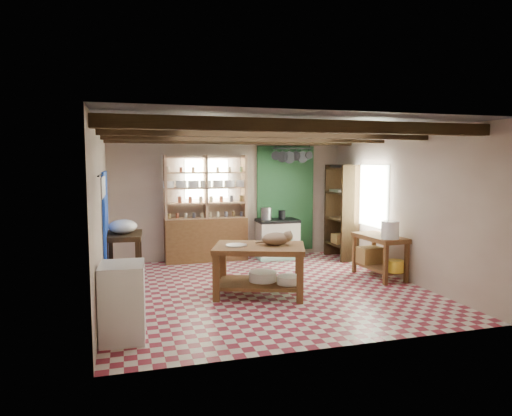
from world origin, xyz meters
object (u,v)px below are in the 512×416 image
object	(u,v)px
white_cabinet	(123,302)
cat	(276,239)
prep_table	(124,259)
stove	(277,239)
work_table	(259,270)
right_counter	(379,256)

from	to	relation	value
white_cabinet	cat	size ratio (longest dim) A/B	2.06
prep_table	stove	bearing A→B (deg)	26.38
work_table	prep_table	xyz separation A→B (m)	(-2.01, 1.18, 0.05)
work_table	white_cabinet	bearing A→B (deg)	-128.32
right_counter	cat	size ratio (longest dim) A/B	2.44
white_cabinet	cat	bearing A→B (deg)	31.97
work_table	white_cabinet	xyz separation A→B (m)	(-2.03, -1.26, 0.06)
stove	right_counter	xyz separation A→B (m)	(1.22, -2.04, -0.04)
prep_table	cat	world-z (taller)	cat
cat	prep_table	bearing A→B (deg)	161.52
work_table	prep_table	world-z (taller)	prep_table
prep_table	cat	bearing A→B (deg)	-24.23
work_table	stove	size ratio (longest dim) A/B	1.59
stove	cat	world-z (taller)	cat
stove	white_cabinet	size ratio (longest dim) A/B	0.96
right_counter	stove	bearing A→B (deg)	116.88
cat	white_cabinet	bearing A→B (deg)	-141.98
prep_table	cat	size ratio (longest dim) A/B	2.02
stove	prep_table	xyz separation A→B (m)	(-3.16, -1.29, 0.02)
prep_table	white_cabinet	world-z (taller)	white_cabinet
prep_table	right_counter	distance (m)	4.44
cat	work_table	bearing A→B (deg)	-178.69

